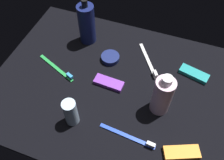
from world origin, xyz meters
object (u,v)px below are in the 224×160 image
bodywash_bottle (162,95)px  toothbrush_green (59,68)px  snack_bar_teal (194,74)px  toothbrush_white (149,62)px  toothbrush_blue (130,137)px  snack_bar_purple (109,83)px  cream_tin_left (110,58)px  lotion_bottle (87,24)px  deodorant_stick (71,112)px  snack_bar_orange (182,152)px

bodywash_bottle → toothbrush_green: size_ratio=0.95×
toothbrush_green → snack_bar_teal: bearing=-163.1°
toothbrush_white → toothbrush_blue: same height
toothbrush_white → toothbrush_blue: (-2.32, 30.81, 0.00)cm
bodywash_bottle → snack_bar_purple: 20.20cm
toothbrush_white → cream_tin_left: bearing=12.8°
toothbrush_blue → snack_bar_teal: 34.05cm
cream_tin_left → lotion_bottle: bearing=-30.1°
deodorant_stick → snack_bar_teal: bearing=-136.6°
toothbrush_blue → snack_bar_orange: 15.35cm
snack_bar_orange → toothbrush_blue: bearing=-20.9°
snack_bar_purple → snack_bar_orange: 32.79cm
snack_bar_teal → toothbrush_white: bearing=14.0°
toothbrush_white → snack_bar_orange: toothbrush_white is taller
deodorant_stick → toothbrush_green: 22.62cm
snack_bar_purple → snack_bar_orange: same height
toothbrush_blue → snack_bar_orange: bearing=-178.1°
snack_bar_purple → snack_bar_teal: 30.99cm
deodorant_stick → snack_bar_orange: bearing=-178.1°
toothbrush_blue → snack_bar_teal: bearing=-114.9°
snack_bar_purple → toothbrush_white: bearing=-124.7°
toothbrush_green → snack_bar_teal: size_ratio=1.64×
toothbrush_blue → toothbrush_green: bearing=-26.6°
lotion_bottle → deodorant_stick: lotion_bottle is taller
deodorant_stick → snack_bar_teal: (-33.33, -31.51, -4.36)cm
toothbrush_green → toothbrush_white: bearing=-155.1°
toothbrush_green → cream_tin_left: bearing=-146.0°
toothbrush_white → toothbrush_green: bearing=24.9°
toothbrush_green → toothbrush_blue: bearing=153.4°
toothbrush_green → snack_bar_orange: toothbrush_green is taller
deodorant_stick → toothbrush_blue: (-18.99, -0.63, -4.50)cm
toothbrush_blue → cream_tin_left: size_ratio=2.59×
lotion_bottle → toothbrush_white: 27.87cm
toothbrush_green → snack_bar_teal: (-47.36, -14.36, 0.14)cm
toothbrush_green → toothbrush_blue: size_ratio=0.95×
deodorant_stick → toothbrush_blue: deodorant_stick is taller
toothbrush_white → snack_bar_orange: bearing=120.2°
bodywash_bottle → toothbrush_blue: (5.58, 13.28, -6.78)cm
toothbrush_white → cream_tin_left: 14.77cm
snack_bar_teal → snack_bar_orange: 30.40cm
lotion_bottle → bodywash_bottle: lotion_bottle is taller
toothbrush_green → toothbrush_white: size_ratio=1.09×
snack_bar_purple → snack_bar_orange: (-28.54, 16.15, 0.00)cm
snack_bar_orange → cream_tin_left: 41.94cm
toothbrush_green → deodorant_stick: bearing=129.3°
bodywash_bottle → deodorant_stick: bodywash_bottle is taller
toothbrush_blue → snack_bar_teal: toothbrush_blue is taller
deodorant_stick → toothbrush_blue: size_ratio=0.57×
bodywash_bottle → snack_bar_orange: (-9.76, 12.78, -6.64)cm
lotion_bottle → deodorant_stick: (-9.86, 35.20, -3.15)cm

